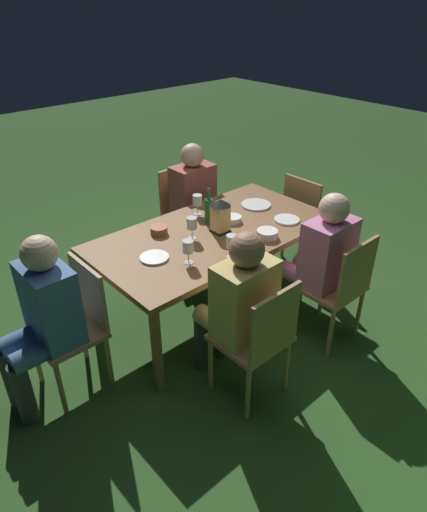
% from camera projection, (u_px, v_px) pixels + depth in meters
% --- Properties ---
extents(ground_plane, '(16.00, 16.00, 0.00)m').
position_uv_depth(ground_plane, '(214.00, 308.00, 3.83)').
color(ground_plane, '#2D5123').
extents(dining_table, '(1.86, 0.98, 0.73)m').
position_uv_depth(dining_table, '(214.00, 237.00, 3.49)').
color(dining_table, brown).
rests_on(dining_table, ground).
extents(chair_head_far, '(0.40, 0.42, 0.87)m').
position_uv_depth(chair_head_far, '(76.00, 322.00, 2.91)').
color(chair_head_far, '#9E7A51').
rests_on(chair_head_far, ground).
extents(person_in_blue, '(0.48, 0.38, 1.15)m').
position_uv_depth(person_in_blue, '(42.00, 316.00, 2.72)').
color(person_in_blue, '#426699').
rests_on(person_in_blue, ground).
extents(chair_head_near, '(0.40, 0.42, 0.87)m').
position_uv_depth(chair_head_near, '(307.00, 215.00, 4.26)').
color(chair_head_near, '#9E7A51').
rests_on(chair_head_near, ground).
extents(chair_side_right_b, '(0.42, 0.40, 0.87)m').
position_uv_depth(chair_side_right_b, '(259.00, 337.00, 2.78)').
color(chair_side_right_b, '#9E7A51').
rests_on(chair_side_right_b, ground).
extents(person_in_mustard, '(0.38, 0.47, 1.15)m').
position_uv_depth(person_in_mustard, '(237.00, 303.00, 2.83)').
color(person_in_mustard, tan).
rests_on(person_in_mustard, ground).
extents(chair_side_right_a, '(0.42, 0.40, 0.87)m').
position_uv_depth(chair_side_right_a, '(339.00, 285.00, 3.26)').
color(chair_side_right_a, '#9E7A51').
rests_on(chair_side_right_a, ground).
extents(person_in_pink, '(0.38, 0.47, 1.15)m').
position_uv_depth(person_in_pink, '(319.00, 257.00, 3.31)').
color(person_in_pink, '#C675A3').
rests_on(person_in_pink, ground).
extents(chair_side_left_a, '(0.42, 0.40, 0.87)m').
position_uv_depth(chair_side_left_a, '(185.00, 209.00, 4.39)').
color(chair_side_left_a, '#9E7A51').
rests_on(chair_side_left_a, ground).
extents(person_in_rust, '(0.38, 0.47, 1.15)m').
position_uv_depth(person_in_rust, '(198.00, 200.00, 4.19)').
color(person_in_rust, '#9E4C47').
rests_on(person_in_rust, ground).
extents(lantern_centerpiece, '(0.15, 0.15, 0.27)m').
position_uv_depth(lantern_centerpiece, '(220.00, 214.00, 3.39)').
color(lantern_centerpiece, black).
rests_on(lantern_centerpiece, dining_table).
extents(green_bottle_on_table, '(0.07, 0.07, 0.29)m').
position_uv_depth(green_bottle_on_table, '(209.00, 210.00, 3.53)').
color(green_bottle_on_table, '#1E5B2D').
rests_on(green_bottle_on_table, dining_table).
extents(wine_glass_a, '(0.08, 0.08, 0.17)m').
position_uv_depth(wine_glass_a, '(197.00, 201.00, 3.66)').
color(wine_glass_a, silver).
rests_on(wine_glass_a, dining_table).
extents(wine_glass_b, '(0.08, 0.08, 0.17)m').
position_uv_depth(wine_glass_b, '(192.00, 224.00, 3.31)').
color(wine_glass_b, silver).
rests_on(wine_glass_b, dining_table).
extents(wine_glass_c, '(0.08, 0.08, 0.17)m').
position_uv_depth(wine_glass_c, '(188.00, 248.00, 3.01)').
color(wine_glass_c, silver).
rests_on(wine_glass_c, dining_table).
extents(wine_glass_d, '(0.08, 0.08, 0.17)m').
position_uv_depth(wine_glass_d, '(232.00, 242.00, 3.07)').
color(wine_glass_d, silver).
rests_on(wine_glass_d, dining_table).
extents(plate_a, '(0.25, 0.25, 0.01)m').
position_uv_depth(plate_a, '(256.00, 205.00, 3.87)').
color(plate_a, silver).
rests_on(plate_a, dining_table).
extents(plate_b, '(0.20, 0.20, 0.01)m').
position_uv_depth(plate_b, '(154.00, 257.00, 3.11)').
color(plate_b, silver).
rests_on(plate_b, dining_table).
extents(plate_c, '(0.20, 0.20, 0.01)m').
position_uv_depth(plate_c, '(287.00, 220.00, 3.62)').
color(plate_c, white).
rests_on(plate_c, dining_table).
extents(bowl_olives, '(0.14, 0.14, 0.05)m').
position_uv_depth(bowl_olives, '(233.00, 219.00, 3.60)').
color(bowl_olives, silver).
rests_on(bowl_olives, dining_table).
extents(bowl_bread, '(0.13, 0.13, 0.06)m').
position_uv_depth(bowl_bread, '(159.00, 230.00, 3.42)').
color(bowl_bread, '#9E5138').
rests_on(bowl_bread, dining_table).
extents(bowl_salad, '(0.16, 0.16, 0.06)m').
position_uv_depth(bowl_salad, '(267.00, 234.00, 3.36)').
color(bowl_salad, silver).
rests_on(bowl_salad, dining_table).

